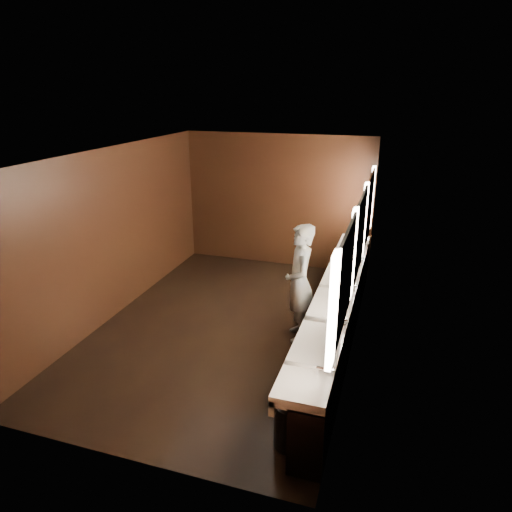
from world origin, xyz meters
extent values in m
plane|color=black|center=(0.00, 0.00, 0.00)|extent=(6.00, 6.00, 0.00)
cube|color=#2D2D2B|center=(0.00, 0.00, 2.80)|extent=(4.00, 6.00, 0.02)
cube|color=black|center=(0.00, 3.00, 1.40)|extent=(4.00, 0.02, 2.80)
cube|color=black|center=(0.00, -3.00, 1.40)|extent=(4.00, 0.02, 2.80)
cube|color=black|center=(-2.00, 0.00, 1.40)|extent=(0.02, 6.00, 2.80)
cube|color=black|center=(2.00, 0.00, 1.40)|extent=(0.02, 6.00, 2.80)
cube|color=black|center=(1.82, 0.00, 0.40)|extent=(0.36, 5.40, 0.81)
cube|color=white|center=(1.73, 0.00, 0.85)|extent=(0.55, 5.40, 0.12)
cube|color=white|center=(1.48, 0.00, 0.77)|extent=(0.06, 5.40, 0.18)
cylinder|color=silver|center=(1.91, -2.20, 0.99)|extent=(0.18, 0.04, 0.04)
cylinder|color=silver|center=(1.91, -1.10, 0.99)|extent=(0.18, 0.04, 0.04)
cylinder|color=silver|center=(1.91, 0.00, 0.99)|extent=(0.18, 0.04, 0.04)
cylinder|color=silver|center=(1.91, 1.10, 0.99)|extent=(0.18, 0.04, 0.04)
cylinder|color=silver|center=(1.91, 2.20, 0.99)|extent=(0.18, 0.04, 0.04)
cube|color=#FFE3C6|center=(1.97, -2.40, 1.75)|extent=(0.06, 0.22, 1.15)
cube|color=white|center=(1.99, -1.60, 1.75)|extent=(0.03, 1.32, 1.15)
cube|color=#FFE3C6|center=(1.97, -0.80, 1.75)|extent=(0.06, 0.23, 1.15)
cube|color=white|center=(1.99, 0.00, 1.75)|extent=(0.03, 1.32, 1.15)
cube|color=#FFE3C6|center=(1.97, 0.80, 1.75)|extent=(0.06, 0.23, 1.15)
cube|color=white|center=(1.99, 1.60, 1.75)|extent=(0.03, 1.32, 1.15)
cube|color=#FFE3C6|center=(1.97, 2.40, 1.75)|extent=(0.06, 0.22, 1.15)
imported|color=#89A4CC|center=(1.16, 0.01, 0.92)|extent=(0.64, 0.78, 1.83)
cylinder|color=black|center=(1.58, -2.28, 0.27)|extent=(0.40, 0.40, 0.53)
camera|label=1|loc=(2.42, -6.17, 3.69)|focal=32.00mm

